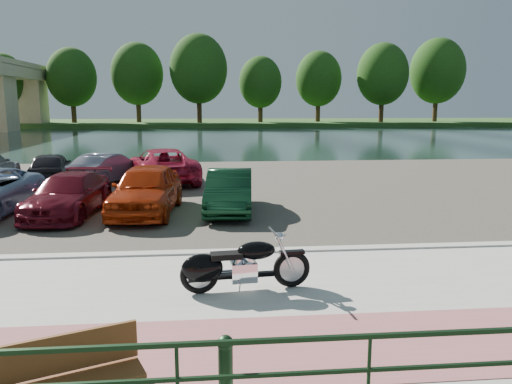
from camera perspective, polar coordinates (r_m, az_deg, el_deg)
ground at (r=9.48m, az=5.04°, el=-10.75°), size 200.00×200.00×0.00m
promenade at (r=8.55m, az=6.28°, el=-12.79°), size 60.00×6.00×0.10m
pink_path at (r=7.20m, az=8.78°, el=-16.96°), size 60.00×2.00×0.01m
kerb at (r=11.32m, az=3.22°, el=-6.85°), size 60.00×0.30×0.14m
parking_lot at (r=20.06m, az=-0.59°, el=0.50°), size 60.00×18.00×0.04m
river at (r=48.85m, az=-3.43°, el=6.14°), size 120.00×40.00×0.00m
far_bank at (r=80.78m, az=-4.22°, el=7.90°), size 120.00×24.00×0.60m
railing at (r=5.61m, az=12.86°, el=-17.55°), size 24.04×0.05×0.90m
bollards at (r=5.75m, az=-5.25°, el=-19.39°), size 10.68×0.18×0.81m
far_trees at (r=74.85m, az=-0.76°, el=13.26°), size 70.25×10.68×12.52m
motorcycle at (r=8.83m, az=-2.53°, el=-8.44°), size 2.33×0.75×1.05m
park_bench at (r=6.25m, az=-21.63°, el=-18.72°), size 1.84×1.09×0.72m
car_3 at (r=15.96m, az=-20.62°, el=-0.31°), size 2.11×4.42×1.24m
car_4 at (r=15.50m, az=-12.43°, el=0.31°), size 2.12×4.56×1.51m
car_5 at (r=15.42m, az=-3.05°, el=0.08°), size 1.68×4.02×1.29m
car_8 at (r=22.74m, az=-22.42°, el=2.60°), size 2.19×4.07×1.32m
car_9 at (r=22.04m, az=-16.63°, el=2.66°), size 2.68×4.06×1.27m
car_10 at (r=21.63m, az=-10.62°, el=3.03°), size 3.64×5.68×1.46m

